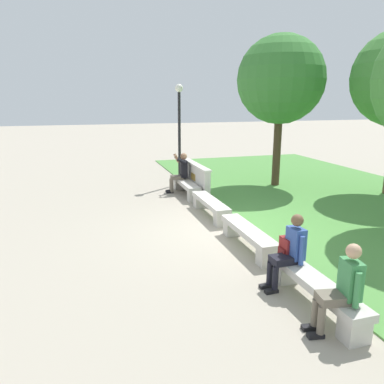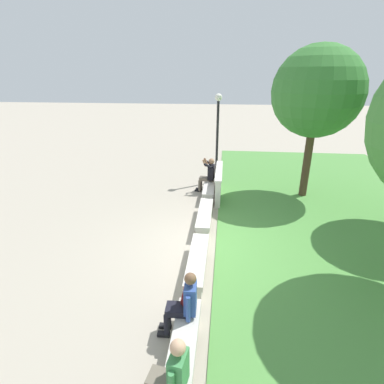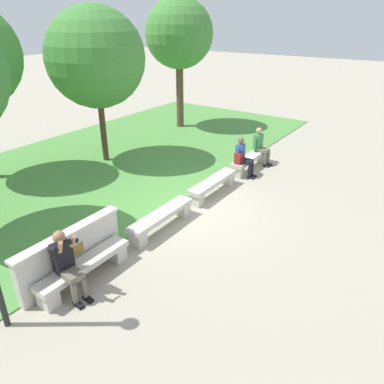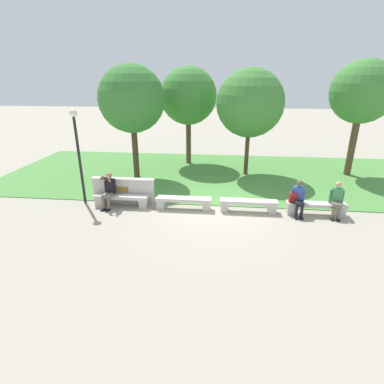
{
  "view_description": "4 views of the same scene",
  "coord_description": "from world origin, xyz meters",
  "views": [
    {
      "loc": [
        7.88,
        -3.23,
        3.05
      ],
      "look_at": [
        -0.77,
        -0.63,
        0.8
      ],
      "focal_mm": 35.0,
      "sensor_mm": 36.0,
      "label": 1
    },
    {
      "loc": [
        6.84,
        0.5,
        4.24
      ],
      "look_at": [
        -1.09,
        -0.37,
        1.09
      ],
      "focal_mm": 28.0,
      "sensor_mm": 36.0,
      "label": 2
    },
    {
      "loc": [
        -7.24,
        -5.03,
        4.74
      ],
      "look_at": [
        -0.5,
        -0.42,
        0.83
      ],
      "focal_mm": 35.0,
      "sensor_mm": 36.0,
      "label": 3
    },
    {
      "loc": [
        0.19,
        -10.12,
        4.59
      ],
      "look_at": [
        -0.83,
        -0.34,
        0.82
      ],
      "focal_mm": 28.0,
      "sensor_mm": 36.0,
      "label": 4
    }
  ],
  "objects": [
    {
      "name": "person_distant",
      "position": [
        2.89,
        -0.07,
        0.67
      ],
      "size": [
        0.48,
        0.68,
        1.26
      ],
      "color": "black",
      "rests_on": "ground"
    },
    {
      "name": "backrest_wall_with_plaque",
      "position": [
        -3.56,
        0.34,
        0.52
      ],
      "size": [
        2.43,
        0.24,
        1.01
      ],
      "color": "beige",
      "rests_on": "ground"
    },
    {
      "name": "person_companion",
      "position": [
        4.18,
        -0.07,
        0.67
      ],
      "size": [
        0.47,
        0.71,
        1.26
      ],
      "color": "black",
      "rests_on": "ground"
    },
    {
      "name": "lamp_post",
      "position": [
        -5.1,
        0.2,
        2.35
      ],
      "size": [
        0.28,
        0.28,
        3.56
      ],
      "color": "black",
      "rests_on": "ground"
    },
    {
      "name": "ground_plane",
      "position": [
        0.0,
        0.0,
        0.0
      ],
      "size": [
        80.0,
        80.0,
        0.0
      ],
      "primitive_type": "plane",
      "color": "#A89E8C"
    },
    {
      "name": "bench_far",
      "position": [
        3.56,
        0.0,
        0.3
      ],
      "size": [
        2.06,
        0.4,
        0.45
      ],
      "color": "beige",
      "rests_on": "ground"
    },
    {
      "name": "bench_mid",
      "position": [
        1.19,
        0.0,
        0.3
      ],
      "size": [
        2.06,
        0.4,
        0.45
      ],
      "color": "beige",
      "rests_on": "ground"
    },
    {
      "name": "tree_left_background",
      "position": [
        -3.94,
        3.47,
        3.67
      ],
      "size": [
        2.99,
        2.99,
        5.19
      ],
      "color": "#4C3826",
      "rests_on": "ground"
    },
    {
      "name": "grass_strip",
      "position": [
        0.0,
        4.38,
        0.01
      ],
      "size": [
        21.18,
        8.0,
        0.03
      ],
      "primitive_type": "cube",
      "color": "#518E42",
      "rests_on": "ground"
    },
    {
      "name": "person_photographer",
      "position": [
        -3.98,
        -0.08,
        0.74
      ],
      "size": [
        0.51,
        0.75,
        1.32
      ],
      "color": "black",
      "rests_on": "ground"
    },
    {
      "name": "bench_near",
      "position": [
        -1.19,
        0.0,
        0.3
      ],
      "size": [
        2.06,
        0.4,
        0.45
      ],
      "color": "beige",
      "rests_on": "ground"
    },
    {
      "name": "backpack",
      "position": [
        2.74,
        -0.0,
        0.63
      ],
      "size": [
        0.28,
        0.24,
        0.43
      ],
      "color": "maroon",
      "rests_on": "bench_far"
    },
    {
      "name": "bench_main",
      "position": [
        -3.56,
        0.0,
        0.3
      ],
      "size": [
        2.06,
        0.4,
        0.45
      ],
      "color": "beige",
      "rests_on": "ground"
    }
  ]
}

